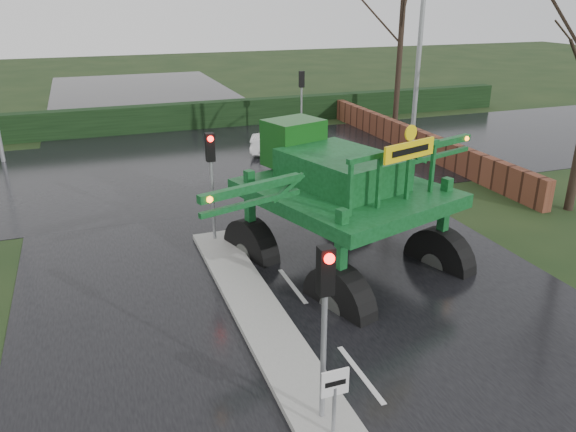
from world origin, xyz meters
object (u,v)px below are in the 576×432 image
object	(u,v)px
street_light_right	(414,30)
crop_sprayer	(335,207)
traffic_signal_mid	(211,164)
traffic_signal_far	(301,89)
traffic_signal_near	(325,299)
keep_left_sign	(335,392)
white_sedan	(291,156)

from	to	relation	value
street_light_right	crop_sprayer	xyz separation A→B (m)	(-7.54, -9.12, -3.40)
street_light_right	crop_sprayer	distance (m)	12.31
street_light_right	crop_sprayer	size ratio (longest dim) A/B	1.06
traffic_signal_mid	street_light_right	bearing A→B (deg)	25.40
street_light_right	crop_sprayer	bearing A→B (deg)	-129.57
traffic_signal_far	crop_sprayer	world-z (taller)	crop_sprayer
traffic_signal_far	traffic_signal_near	bearing A→B (deg)	69.64
traffic_signal_near	traffic_signal_mid	distance (m)	8.50
traffic_signal_far	keep_left_sign	bearing A→B (deg)	70.07
traffic_signal_near	traffic_signal_mid	world-z (taller)	same
traffic_signal_mid	traffic_signal_far	bearing A→B (deg)	58.07
crop_sprayer	traffic_signal_near	bearing A→B (deg)	-134.27
traffic_signal_near	white_sedan	world-z (taller)	traffic_signal_near
keep_left_sign	traffic_signal_near	xyz separation A→B (m)	(0.00, 0.49, 1.53)
keep_left_sign	traffic_signal_far	distance (m)	22.93
keep_left_sign	white_sedan	xyz separation A→B (m)	(5.83, 17.77, -1.06)
traffic_signal_near	crop_sprayer	size ratio (longest dim) A/B	0.37
street_light_right	traffic_signal_mid	bearing A→B (deg)	-154.60
keep_left_sign	white_sedan	distance (m)	18.73
street_light_right	traffic_signal_near	bearing A→B (deg)	-126.13
keep_left_sign	street_light_right	bearing A→B (deg)	54.88
traffic_signal_mid	white_sedan	distance (m)	10.85
keep_left_sign	traffic_signal_mid	size ratio (longest dim) A/B	0.38
traffic_signal_far	street_light_right	distance (m)	8.86
crop_sprayer	keep_left_sign	bearing A→B (deg)	-131.63
crop_sprayer	traffic_signal_far	bearing A→B (deg)	53.62
traffic_signal_mid	crop_sprayer	bearing A→B (deg)	-67.00
traffic_signal_near	street_light_right	xyz separation A→B (m)	(9.49, 13.01, 3.40)
keep_left_sign	white_sedan	world-z (taller)	keep_left_sign
traffic_signal_mid	traffic_signal_far	distance (m)	14.75
street_light_right	white_sedan	bearing A→B (deg)	130.62
traffic_signal_near	white_sedan	size ratio (longest dim) A/B	0.90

